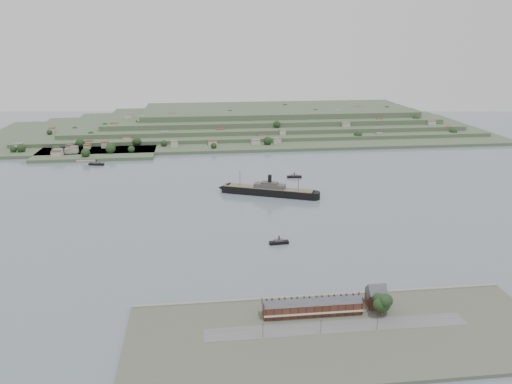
{
  "coord_description": "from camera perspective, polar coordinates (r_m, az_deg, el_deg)",
  "views": [
    {
      "loc": [
        -69.31,
        -403.96,
        149.61
      ],
      "look_at": [
        -17.76,
        30.0,
        10.13
      ],
      "focal_mm": 35.0,
      "sensor_mm": 36.0,
      "label": 1
    }
  ],
  "objects": [
    {
      "name": "ferry_west",
      "position": [
        622.28,
        -17.78,
        3.09
      ],
      "size": [
        18.56,
        8.82,
        6.71
      ],
      "color": "black",
      "rests_on": "ground"
    },
    {
      "name": "ground",
      "position": [
        436.31,
        2.78,
        -2.37
      ],
      "size": [
        1400.0,
        1400.0,
        0.0
      ],
      "primitive_type": "plane",
      "color": "slate",
      "rests_on": "ground"
    },
    {
      "name": "far_peninsula",
      "position": [
        814.69,
        0.18,
        7.97
      ],
      "size": [
        760.0,
        309.0,
        30.0
      ],
      "color": "#3A4D33",
      "rests_on": "ground"
    },
    {
      "name": "tugboat",
      "position": [
        372.53,
        2.64,
        -5.73
      ],
      "size": [
        14.73,
        4.97,
        6.51
      ],
      "color": "black",
      "rests_on": "ground"
    },
    {
      "name": "fig_tree",
      "position": [
        285.31,
        14.28,
        -12.17
      ],
      "size": [
        11.93,
        10.33,
        13.31
      ],
      "color": "#422F1E",
      "rests_on": "ground"
    },
    {
      "name": "gabled_building",
      "position": [
        294.88,
        13.58,
        -11.5
      ],
      "size": [
        10.4,
        10.18,
        14.09
      ],
      "color": "#452418",
      "rests_on": "ground"
    },
    {
      "name": "terrace_row",
      "position": [
        282.08,
        6.48,
        -12.83
      ],
      "size": [
        55.6,
        9.8,
        11.07
      ],
      "color": "#452418",
      "rests_on": "ground"
    },
    {
      "name": "near_shore",
      "position": [
        272.15,
        9.49,
        -15.67
      ],
      "size": [
        220.0,
        80.0,
        2.6
      ],
      "color": "#4C5142",
      "rests_on": "ground"
    },
    {
      "name": "ferry_east",
      "position": [
        542.35,
        4.4,
        1.79
      ],
      "size": [
        16.15,
        5.61,
        5.95
      ],
      "color": "black",
      "rests_on": "ground"
    },
    {
      "name": "steamship",
      "position": [
        482.09,
        1.07,
        0.18
      ],
      "size": [
        96.9,
        47.99,
        24.46
      ],
      "color": "black",
      "rests_on": "ground"
    }
  ]
}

